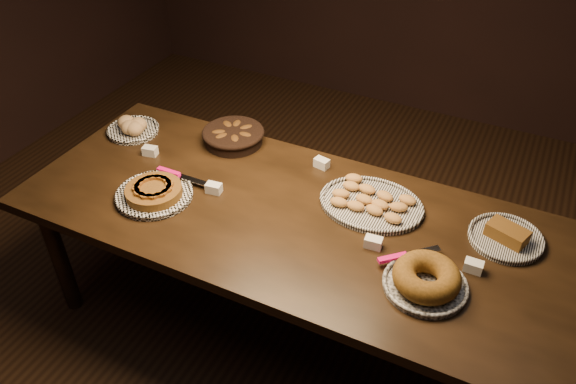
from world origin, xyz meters
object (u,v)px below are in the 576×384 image
at_px(buffet_table, 287,225).
at_px(madeleine_platter, 371,202).
at_px(apple_tart_plate, 154,192).
at_px(bundt_cake_plate, 426,279).

height_order(buffet_table, madeleine_platter, madeleine_platter).
bearing_deg(apple_tart_plate, bundt_cake_plate, 21.84).
bearing_deg(bundt_cake_plate, apple_tart_plate, 163.44).
xyz_separation_m(madeleine_platter, bundt_cake_plate, (0.34, -0.37, 0.02)).
bearing_deg(buffet_table, madeleine_platter, 33.34).
xyz_separation_m(buffet_table, bundt_cake_plate, (0.65, -0.16, 0.12)).
relative_size(madeleine_platter, bundt_cake_plate, 1.22).
xyz_separation_m(apple_tart_plate, bundt_cake_plate, (1.23, -0.00, 0.02)).
xyz_separation_m(buffet_table, apple_tart_plate, (-0.58, -0.16, 0.10)).
bearing_deg(apple_tart_plate, madeleine_platter, 44.22).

